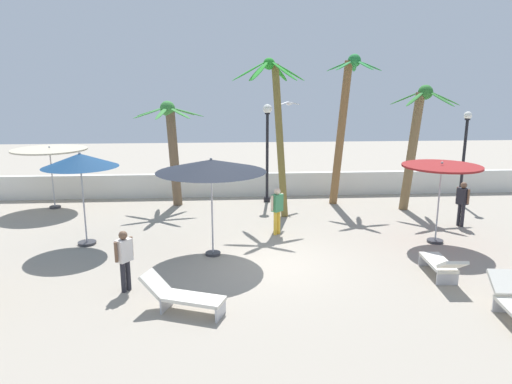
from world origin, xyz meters
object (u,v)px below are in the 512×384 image
at_px(palm_tree_1, 277,120).
at_px(lamp_post_1, 464,153).
at_px(lounge_chair_1, 182,295).
at_px(lamp_post_0, 267,141).
at_px(palm_tree_0, 416,134).
at_px(patio_umbrella_0, 211,166).
at_px(guest_1, 277,207).
at_px(palm_tree_3, 172,140).
at_px(patio_umbrella_1, 80,161).
at_px(guest_2, 124,255).
at_px(lounge_chair_0, 442,264).
at_px(patio_umbrella_3, 50,152).
at_px(palm_tree_2, 344,116).
at_px(patio_umbrella_2, 441,171).
at_px(seagull_0, 289,104).
at_px(guest_0, 462,200).

xyz_separation_m(palm_tree_1, lamp_post_1, (7.95, 1.39, -1.48)).
bearing_deg(lounge_chair_1, lamp_post_0, 74.17).
bearing_deg(palm_tree_0, lamp_post_0, 164.02).
distance_m(patio_umbrella_0, guest_1, 3.26).
xyz_separation_m(palm_tree_3, guest_1, (3.85, -4.20, -1.77)).
bearing_deg(patio_umbrella_1, patio_umbrella_0, -17.03).
xyz_separation_m(palm_tree_1, guest_2, (-4.38, -6.32, -2.74)).
bearing_deg(lamp_post_0, lounge_chair_0, -65.93).
bearing_deg(lounge_chair_0, patio_umbrella_3, 147.45).
relative_size(patio_umbrella_1, palm_tree_2, 0.48).
relative_size(patio_umbrella_2, guest_2, 1.70).
bearing_deg(palm_tree_3, seagull_0, 4.62).
bearing_deg(lamp_post_0, seagull_0, 6.67).
bearing_deg(patio_umbrella_0, palm_tree_1, 59.79).
bearing_deg(guest_0, guest_2, -156.79).
distance_m(patio_umbrella_0, palm_tree_2, 7.90).
xyz_separation_m(lamp_post_0, lounge_chair_1, (-2.78, -9.82, -2.22)).
xyz_separation_m(palm_tree_3, lamp_post_1, (12.01, -0.64, -0.55)).
distance_m(patio_umbrella_3, palm_tree_2, 11.90).
height_order(lounge_chair_0, guest_1, guest_1).
xyz_separation_m(guest_0, guest_1, (-6.62, -0.48, -0.00)).
bearing_deg(patio_umbrella_1, patio_umbrella_2, -3.01).
relative_size(guest_1, seagull_0, 1.57).
distance_m(patio_umbrella_0, lamp_post_1, 11.60).
distance_m(patio_umbrella_1, lounge_chair_1, 6.26).
distance_m(patio_umbrella_1, palm_tree_2, 10.39).
height_order(palm_tree_2, guest_2, palm_tree_2).
height_order(patio_umbrella_1, guest_0, patio_umbrella_1).
bearing_deg(lamp_post_0, palm_tree_0, -15.98).
distance_m(patio_umbrella_2, lounge_chair_0, 3.56).
bearing_deg(lounge_chair_1, patio_umbrella_1, 125.61).
xyz_separation_m(lamp_post_1, lounge_chair_1, (-10.87, -8.89, -1.79)).
distance_m(lounge_chair_1, seagull_0, 11.23).
bearing_deg(palm_tree_2, guest_2, -132.07).
bearing_deg(guest_2, lounge_chair_0, 1.41).
relative_size(patio_umbrella_1, palm_tree_3, 0.68).
bearing_deg(guest_1, seagull_0, 77.94).
height_order(palm_tree_2, lounge_chair_0, palm_tree_2).
bearing_deg(lamp_post_0, guest_2, -116.22).
distance_m(palm_tree_3, lounge_chair_1, 9.88).
height_order(patio_umbrella_3, guest_1, patio_umbrella_3).
relative_size(palm_tree_1, lamp_post_0, 1.42).
relative_size(patio_umbrella_0, patio_umbrella_2, 1.21).
height_order(patio_umbrella_0, seagull_0, seagull_0).
bearing_deg(guest_0, palm_tree_0, 109.98).
bearing_deg(patio_umbrella_1, lounge_chair_0, -18.69).
distance_m(patio_umbrella_2, palm_tree_0, 4.16).
bearing_deg(lamp_post_1, guest_0, -116.53).
height_order(palm_tree_1, lamp_post_0, palm_tree_1).
bearing_deg(lamp_post_0, patio_umbrella_2, -49.17).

